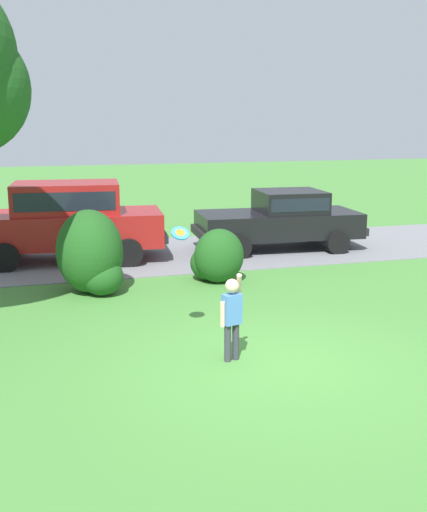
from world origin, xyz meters
name	(u,v)px	position (x,y,z in m)	size (l,w,h in m)	color
ground_plane	(279,363)	(0.00, 0.00, 0.00)	(80.00, 80.00, 0.00)	#478438
driveway_strip	(168,254)	(0.00, 7.58, 0.01)	(28.00, 4.40, 0.02)	slate
shrub_near_tree	(91,255)	(-2.19, 4.52, 0.77)	(1.32, 1.47, 1.67)	#1E511C
shrub_centre_left	(216,258)	(0.42, 4.65, 0.51)	(1.09, 1.12, 1.16)	#1E511C
parked_sedan	(282,218)	(3.06, 7.45, 0.85)	(4.51, 2.31, 1.56)	black
parked_suv	(67,217)	(-2.47, 7.56, 1.08)	(4.84, 2.41, 1.92)	maroon
child_thrower	(232,313)	(-0.61, 0.31, 0.72)	(0.41, 0.35, 1.29)	#383842
frisbee	(180,233)	(-1.11, 1.36, 1.70)	(0.29, 0.25, 0.19)	#337FDB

